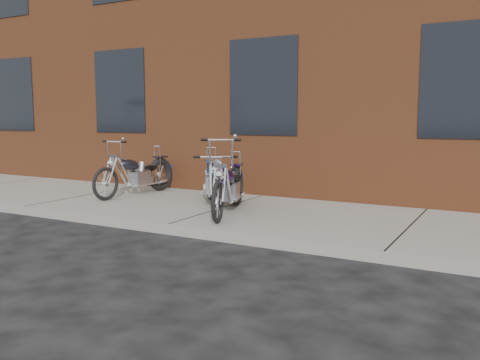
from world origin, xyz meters
The scene contains 6 objects.
ground centered at (0.00, 0.00, 0.00)m, with size 120.00×120.00×0.00m, color black.
sidewalk centered at (0.00, 1.50, 0.07)m, with size 22.00×3.00×0.15m, color gray.
building_brick centered at (0.00, 8.00, 4.00)m, with size 22.00×10.00×8.00m, color brown.
chopper_purple centered at (0.32, 1.17, 0.53)m, with size 0.81×2.03×1.18m.
chopper_blue centered at (-0.19, 1.54, 0.54)m, with size 1.35×1.85×0.95m.
chopper_third centered at (-2.16, 1.91, 0.53)m, with size 0.51×2.10×1.07m.
Camera 1 is at (4.24, -5.63, 1.64)m, focal length 38.00 mm.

